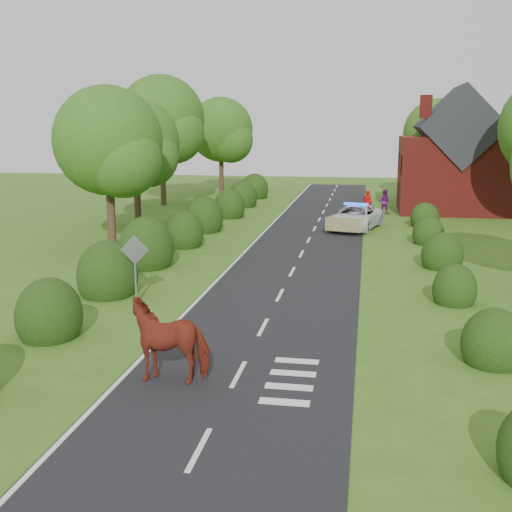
% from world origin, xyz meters
% --- Properties ---
extents(ground, '(120.00, 120.00, 0.00)m').
position_xyz_m(ground, '(0.00, 0.00, 0.00)').
color(ground, '#3D621A').
extents(road, '(6.00, 70.00, 0.02)m').
position_xyz_m(road, '(0.00, 15.00, 0.01)').
color(road, black).
rests_on(road, ground).
extents(road_markings, '(4.96, 70.00, 0.01)m').
position_xyz_m(road_markings, '(-1.60, 12.93, 0.03)').
color(road_markings, white).
rests_on(road_markings, road).
extents(hedgerow_left, '(2.75, 50.41, 3.00)m').
position_xyz_m(hedgerow_left, '(-6.51, 11.69, 0.75)').
color(hedgerow_left, black).
rests_on(hedgerow_left, ground).
extents(hedgerow_right, '(2.10, 45.78, 2.10)m').
position_xyz_m(hedgerow_right, '(6.60, 11.21, 0.55)').
color(hedgerow_right, black).
rests_on(hedgerow_right, ground).
extents(tree_left_a, '(5.74, 5.60, 8.38)m').
position_xyz_m(tree_left_a, '(-9.75, 11.86, 5.34)').
color(tree_left_a, '#332316').
rests_on(tree_left_a, ground).
extents(tree_left_b, '(5.74, 5.60, 8.07)m').
position_xyz_m(tree_left_b, '(-11.25, 19.86, 5.04)').
color(tree_left_b, '#332316').
rests_on(tree_left_b, ground).
extents(tree_left_c, '(6.97, 6.80, 10.22)m').
position_xyz_m(tree_left_c, '(-12.70, 29.83, 6.53)').
color(tree_left_c, '#332316').
rests_on(tree_left_c, ground).
extents(tree_left_d, '(6.15, 6.00, 8.89)m').
position_xyz_m(tree_left_d, '(-10.23, 39.85, 5.64)').
color(tree_left_d, '#332316').
rests_on(tree_left_d, ground).
extents(tree_right_c, '(6.15, 6.00, 8.58)m').
position_xyz_m(tree_right_c, '(9.27, 37.85, 5.34)').
color(tree_right_c, '#332316').
rests_on(tree_right_c, ground).
extents(road_sign, '(1.06, 0.08, 2.53)m').
position_xyz_m(road_sign, '(-5.00, 2.00, 1.65)').
color(road_sign, gray).
rests_on(road_sign, ground).
extents(house, '(8.00, 7.40, 9.17)m').
position_xyz_m(house, '(9.49, 30.00, 3.79)').
color(house, maroon).
rests_on(house, ground).
extents(cow, '(2.62, 1.58, 1.76)m').
position_xyz_m(cow, '(-1.70, -4.40, 0.88)').
color(cow, maroon).
rests_on(cow, ground).
extents(police_van, '(3.66, 5.80, 1.63)m').
position_xyz_m(police_van, '(2.50, 20.36, 0.74)').
color(police_van, white).
rests_on(police_van, ground).
extents(pedestrian_red, '(0.67, 0.44, 1.82)m').
position_xyz_m(pedestrian_red, '(3.19, 26.45, 0.91)').
color(pedestrian_red, '#B40409').
rests_on(pedestrian_red, ground).
extents(pedestrian_purple, '(1.03, 0.92, 1.77)m').
position_xyz_m(pedestrian_purple, '(4.39, 27.85, 0.89)').
color(pedestrian_purple, '#601767').
rests_on(pedestrian_purple, ground).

